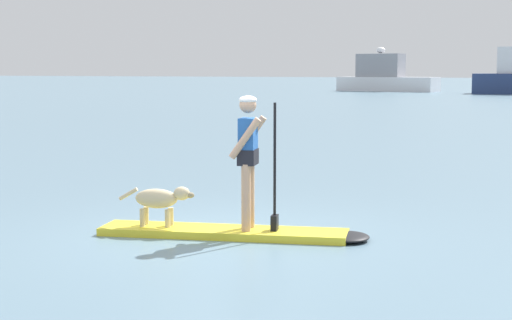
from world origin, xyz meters
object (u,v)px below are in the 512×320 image
at_px(moored_boat_starboard, 385,77).
at_px(paddleboard, 240,233).
at_px(person_paddler, 249,152).
at_px(dog, 160,200).

bearing_deg(moored_boat_starboard, paddleboard, -75.04).
height_order(person_paddler, dog, person_paddler).
bearing_deg(dog, person_paddler, 14.69).
bearing_deg(dog, paddleboard, 14.69).
height_order(person_paddler, moored_boat_starboard, moored_boat_starboard).
distance_m(person_paddler, moored_boat_starboard, 71.13).
bearing_deg(paddleboard, person_paddler, 14.69).
height_order(paddleboard, dog, dog).
xyz_separation_m(paddleboard, person_paddler, (0.11, 0.03, 1.06)).
relative_size(person_paddler, dog, 1.70).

